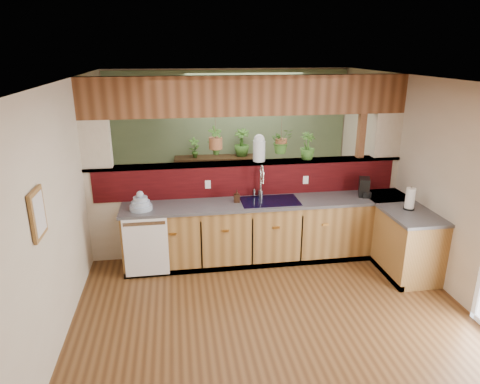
{
  "coord_description": "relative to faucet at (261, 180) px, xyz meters",
  "views": [
    {
      "loc": [
        -1.03,
        -4.57,
        2.95
      ],
      "look_at": [
        -0.22,
        0.7,
        1.15
      ],
      "focal_mm": 32.0,
      "sensor_mm": 36.0,
      "label": 1
    }
  ],
  "objects": [
    {
      "name": "ground",
      "position": [
        -0.15,
        -1.13,
        -1.17
      ],
      "size": [
        4.6,
        7.0,
        0.01
      ],
      "primitive_type": "cube",
      "color": "#54341A",
      "rests_on": "ground"
    },
    {
      "name": "ceiling",
      "position": [
        -0.15,
        -1.13,
        1.43
      ],
      "size": [
        4.6,
        7.0,
        0.01
      ],
      "primitive_type": "cube",
      "color": "brown",
      "rests_on": "ground"
    },
    {
      "name": "wall_back",
      "position": [
        -0.15,
        2.37,
        0.13
      ],
      "size": [
        4.6,
        0.02,
        2.6
      ],
      "primitive_type": "cube",
      "color": "beige",
      "rests_on": "ground"
    },
    {
      "name": "wall_left",
      "position": [
        -2.45,
        -1.13,
        0.13
      ],
      "size": [
        0.02,
        7.0,
        2.6
      ],
      "primitive_type": "cube",
      "color": "beige",
      "rests_on": "ground"
    },
    {
      "name": "wall_right",
      "position": [
        2.15,
        -1.13,
        0.13
      ],
      "size": [
        0.02,
        7.0,
        2.6
      ],
      "primitive_type": "cube",
      "color": "beige",
      "rests_on": "ground"
    },
    {
      "name": "pass_through_partition",
      "position": [
        -0.12,
        0.22,
        0.03
      ],
      "size": [
        4.6,
        0.21,
        2.6
      ],
      "color": "beige",
      "rests_on": "ground"
    },
    {
      "name": "pass_through_ledge",
      "position": [
        -0.15,
        0.22,
        0.2
      ],
      "size": [
        4.6,
        0.21,
        0.04
      ],
      "primitive_type": "cube",
      "color": "brown",
      "rests_on": "ground"
    },
    {
      "name": "header_beam",
      "position": [
        -0.15,
        0.22,
        1.16
      ],
      "size": [
        4.6,
        0.15,
        0.55
      ],
      "primitive_type": "cube",
      "color": "brown",
      "rests_on": "ground"
    },
    {
      "name": "sage_backwall",
      "position": [
        -0.15,
        2.35,
        0.13
      ],
      "size": [
        4.55,
        0.02,
        2.55
      ],
      "primitive_type": "cube",
      "color": "#5D744F",
      "rests_on": "ground"
    },
    {
      "name": "countertop",
      "position": [
        0.69,
        -0.26,
        -0.72
      ],
      "size": [
        4.14,
        1.52,
        0.9
      ],
      "color": "brown",
      "rests_on": "ground"
    },
    {
      "name": "dishwasher",
      "position": [
        -1.63,
        -0.47,
        -0.71
      ],
      "size": [
        0.58,
        0.03,
        0.82
      ],
      "color": "white",
      "rests_on": "ground"
    },
    {
      "name": "navy_sink",
      "position": [
        0.1,
        -0.15,
        -0.34
      ],
      "size": [
        0.82,
        0.5,
        0.18
      ],
      "color": "black",
      "rests_on": "countertop"
    },
    {
      "name": "framed_print",
      "position": [
        -2.42,
        -1.93,
        0.38
      ],
      "size": [
        0.04,
        0.35,
        0.45
      ],
      "color": "brown",
      "rests_on": "wall_left"
    },
    {
      "name": "faucet",
      "position": [
        0.0,
        0.0,
        0.0
      ],
      "size": [
        0.22,
        0.22,
        0.49
      ],
      "color": "#B7B7B2",
      "rests_on": "countertop"
    },
    {
      "name": "dish_stack",
      "position": [
        -1.68,
        -0.22,
        -0.18
      ],
      "size": [
        0.3,
        0.3,
        0.26
      ],
      "color": "#9AACC7",
      "rests_on": "countertop"
    },
    {
      "name": "soap_dispenser",
      "position": [
        -0.37,
        -0.13,
        -0.18
      ],
      "size": [
        0.08,
        0.08,
        0.18
      ],
      "primitive_type": "imported",
      "rotation": [
        0.0,
        0.0,
        -0.03
      ],
      "color": "#382114",
      "rests_on": "countertop"
    },
    {
      "name": "coffee_maker",
      "position": [
        1.5,
        -0.14,
        -0.14
      ],
      "size": [
        0.14,
        0.24,
        0.27
      ],
      "rotation": [
        0.0,
        0.0,
        -0.37
      ],
      "color": "black",
      "rests_on": "countertop"
    },
    {
      "name": "paper_towel",
      "position": [
        1.87,
        -0.75,
        -0.12
      ],
      "size": [
        0.15,
        0.15,
        0.32
      ],
      "color": "black",
      "rests_on": "countertop"
    },
    {
      "name": "glass_jar",
      "position": [
        0.01,
        0.22,
        0.42
      ],
      "size": [
        0.18,
        0.18,
        0.4
      ],
      "color": "silver",
      "rests_on": "pass_through_ledge"
    },
    {
      "name": "ledge_plant_right",
      "position": [
        0.73,
        0.22,
        0.42
      ],
      "size": [
        0.27,
        0.27,
        0.4
      ],
      "primitive_type": "imported",
      "rotation": [
        0.0,
        0.0,
        0.25
      ],
      "color": "#336121",
      "rests_on": "pass_through_ledge"
    },
    {
      "name": "hanging_plant_a",
      "position": [
        -0.62,
        0.22,
        0.68
      ],
      "size": [
        0.25,
        0.22,
        0.53
      ],
      "color": "brown",
      "rests_on": "header_beam"
    },
    {
      "name": "hanging_plant_b",
      "position": [
        0.33,
        0.22,
        0.67
      ],
      "size": [
        0.4,
        0.37,
        0.48
      ],
      "color": "brown",
      "rests_on": "header_beam"
    },
    {
      "name": "shelving_console",
      "position": [
        -0.46,
        2.12,
        -0.67
      ],
      "size": [
        1.54,
        0.49,
        1.01
      ],
      "primitive_type": "cube",
      "rotation": [
        0.0,
        0.0,
        -0.06
      ],
      "color": "black",
      "rests_on": "ground"
    },
    {
      "name": "shelf_plant_a",
      "position": [
        -0.83,
        2.12,
        0.03
      ],
      "size": [
        0.22,
        0.18,
        0.38
      ],
      "primitive_type": "imported",
      "rotation": [
        0.0,
        0.0,
        0.23
      ],
      "color": "#336121",
      "rests_on": "shelving_console"
    },
    {
      "name": "shelf_plant_b",
      "position": [
        0.05,
        2.12,
        0.1
      ],
      "size": [
        0.35,
        0.35,
        0.51
      ],
      "primitive_type": "imported",
      "rotation": [
        0.0,
        0.0,
        -0.27
      ],
      "color": "#336121",
      "rests_on": "shelving_console"
    },
    {
      "name": "floor_plant",
      "position": [
        0.51,
        0.92,
        -0.75
      ],
      "size": [
        0.87,
        0.79,
        0.83
      ],
      "primitive_type": "imported",
      "rotation": [
        0.0,
        0.0,
        -0.21
      ],
      "color": "#336121",
      "rests_on": "ground"
    }
  ]
}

